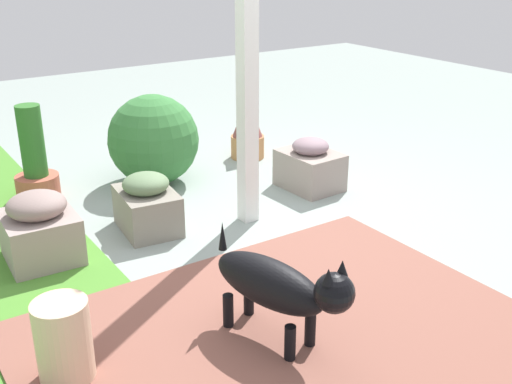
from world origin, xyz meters
name	(u,v)px	position (x,y,z in m)	size (l,w,h in m)	color
ground_plane	(269,234)	(0.00, 0.00, 0.00)	(12.00, 12.00, 0.00)	#8D9B94
brick_path	(286,338)	(-1.00, 0.60, 0.01)	(1.80, 2.40, 0.02)	brown
porch_pillar	(247,31)	(0.27, -0.02, 1.27)	(0.11, 0.11, 2.53)	white
stone_planter_nearest	(310,166)	(0.50, -0.74, 0.18)	(0.48, 0.38, 0.40)	gray
stone_planter_mid	(147,205)	(0.50, 0.62, 0.18)	(0.50, 0.39, 0.39)	gray
stone_planter_far	(40,229)	(0.47, 1.32, 0.20)	(0.47, 0.43, 0.43)	gray
round_shrub	(153,140)	(1.27, 0.20, 0.35)	(0.70, 0.70, 0.70)	#357437
terracotta_pot_spiky	(247,130)	(1.39, -0.74, 0.25)	(0.29, 0.29, 0.53)	#B87948
terracotta_pot_tall	(35,166)	(1.45, 1.07, 0.26)	(0.32, 0.32, 0.71)	#B65843
dog	(278,286)	(-1.00, 0.65, 0.31)	(0.78, 0.35, 0.54)	black
ceramic_urn	(64,342)	(-0.71, 1.56, 0.19)	(0.24, 0.24, 0.39)	beige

